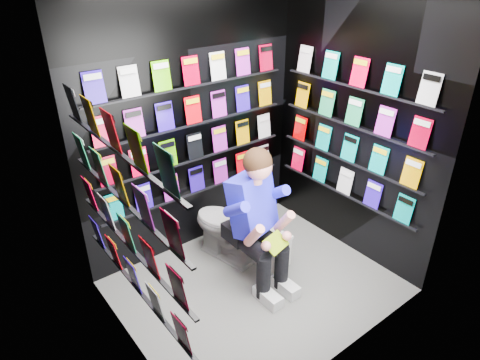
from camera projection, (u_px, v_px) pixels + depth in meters
floor at (256, 286)px, 4.07m from camera, size 2.40×2.40×0.00m
wall_back at (192, 128)px, 4.16m from camera, size 2.40×0.04×2.60m
wall_front at (358, 216)px, 2.76m from camera, size 2.40×0.04×2.60m
wall_left at (119, 212)px, 2.81m from camera, size 0.04×2.00×2.60m
wall_right at (354, 130)px, 4.11m from camera, size 0.04×2.00×2.60m
comics_back at (194, 128)px, 4.13m from camera, size 2.10×0.06×1.37m
comics_left at (123, 209)px, 2.82m from camera, size 0.06×1.70×1.37m
comics_right at (352, 130)px, 4.09m from camera, size 0.06×1.70×1.37m
toilet at (226, 226)px, 4.32m from camera, size 0.58×0.83×0.73m
longbox at (267, 249)px, 4.33m from camera, size 0.31×0.46×0.32m
longbox_lid at (268, 234)px, 4.24m from camera, size 0.34×0.49×0.03m
reader at (251, 204)px, 3.85m from camera, size 0.75×0.94×1.53m
held_comic at (276, 243)px, 3.71m from camera, size 0.26×0.19×0.10m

